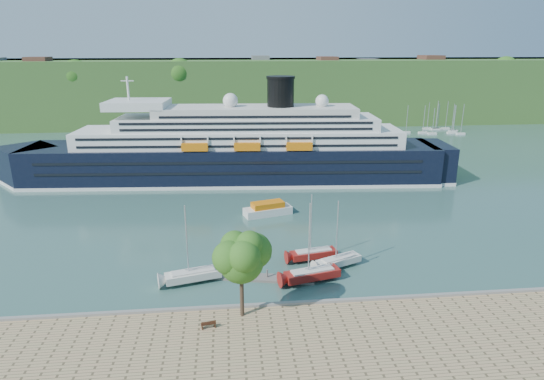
{
  "coord_description": "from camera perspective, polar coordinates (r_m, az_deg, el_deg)",
  "views": [
    {
      "loc": [
        -4.17,
        -45.08,
        29.09
      ],
      "look_at": [
        3.46,
        30.0,
        5.12
      ],
      "focal_mm": 30.0,
      "sensor_mm": 36.0,
      "label": 1
    }
  ],
  "objects": [
    {
      "name": "park_bench",
      "position": [
        49.73,
        -7.99,
        -16.25
      ],
      "size": [
        1.7,
        0.94,
        1.03
      ],
      "primitive_type": null,
      "rotation": [
        0.0,
        0.0,
        0.18
      ],
      "color": "#4C2715",
      "rests_on": "promenade"
    },
    {
      "name": "far_hillside",
      "position": [
        190.9,
        -4.63,
        12.43
      ],
      "size": [
        400.0,
        50.0,
        24.0
      ],
      "primitive_type": "cube",
      "color": "#335E25",
      "rests_on": "ground"
    },
    {
      "name": "sailboat_white_near",
      "position": [
        58.37,
        -10.07,
        -6.98
      ],
      "size": [
        8.12,
        4.07,
        10.11
      ],
      "primitive_type": null,
      "rotation": [
        0.0,
        0.0,
        0.25
      ],
      "color": "silver",
      "rests_on": "ground"
    },
    {
      "name": "sailboat_extra",
      "position": [
        63.79,
        5.32,
        -4.93
      ],
      "size": [
        7.53,
        3.34,
        9.41
      ],
      "primitive_type": null,
      "rotation": [
        0.0,
        0.0,
        0.19
      ],
      "color": "maroon",
      "rests_on": "ground"
    },
    {
      "name": "ground",
      "position": [
        53.81,
        -0.45,
        -15.1
      ],
      "size": [
        400.0,
        400.0,
        0.0
      ],
      "primitive_type": "plane",
      "color": "#335A51",
      "rests_on": "ground"
    },
    {
      "name": "sailboat_red",
      "position": [
        57.85,
        5.18,
        -6.89
      ],
      "size": [
        8.29,
        4.04,
        10.33
      ],
      "primitive_type": null,
      "rotation": [
        0.0,
        0.0,
        0.24
      ],
      "color": "maroon",
      "rests_on": "ground"
    },
    {
      "name": "tender_launch",
      "position": [
        81.81,
        -0.54,
        -2.31
      ],
      "size": [
        9.16,
        5.27,
        2.4
      ],
      "primitive_type": null,
      "rotation": [
        0.0,
        0.0,
        0.28
      ],
      "color": "orange",
      "rests_on": "ground"
    },
    {
      "name": "quay_coping",
      "position": [
        53.03,
        -0.43,
        -14.17
      ],
      "size": [
        220.0,
        0.5,
        0.3
      ],
      "primitive_type": "cube",
      "color": "slate",
      "rests_on": "promenade"
    },
    {
      "name": "cruise_ship",
      "position": [
        100.89,
        -5.14,
        7.53
      ],
      "size": [
        103.56,
        21.93,
        23.08
      ],
      "primitive_type": null,
      "rotation": [
        0.0,
        0.0,
        -0.07
      ],
      "color": "black",
      "rests_on": "ground"
    },
    {
      "name": "sailboat_white_far",
      "position": [
        62.17,
        8.51,
        -5.73
      ],
      "size": [
        7.4,
        4.69,
        9.3
      ],
      "primitive_type": null,
      "rotation": [
        0.0,
        0.0,
        0.41
      ],
      "color": "silver",
      "rests_on": "ground"
    },
    {
      "name": "promenade_tree",
      "position": [
        48.93,
        -3.87,
        -10.12
      ],
      "size": [
        6.46,
        6.46,
        10.69
      ],
      "primitive_type": null,
      "color": "#225516",
      "rests_on": "promenade"
    },
    {
      "name": "floating_pontoon",
      "position": [
        60.58,
        -2.31,
        -10.9
      ],
      "size": [
        15.94,
        5.23,
        0.35
      ],
      "primitive_type": null,
      "rotation": [
        0.0,
        0.0,
        -0.21
      ],
      "color": "#67625C",
      "rests_on": "ground"
    }
  ]
}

